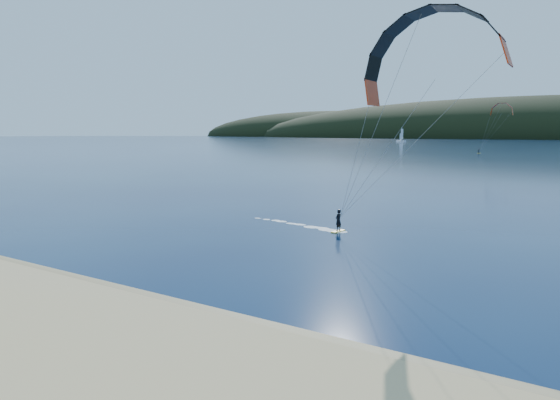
% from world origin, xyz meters
% --- Properties ---
extents(ground, '(1800.00, 1800.00, 0.00)m').
position_xyz_m(ground, '(0.00, 0.00, 0.00)').
color(ground, '#08163A').
rests_on(ground, ground).
extents(wet_sand, '(220.00, 2.50, 0.10)m').
position_xyz_m(wet_sand, '(0.00, 4.50, 0.05)').
color(wet_sand, '#917C54').
rests_on(wet_sand, ground).
extents(kitesurfer_near, '(24.76, 8.41, 16.04)m').
position_xyz_m(kitesurfer_near, '(9.06, 20.91, 11.72)').
color(kitesurfer_near, yellow).
rests_on(kitesurfer_near, ground).
extents(kitesurfer_far, '(12.81, 6.56, 17.50)m').
position_xyz_m(kitesurfer_far, '(-10.66, 192.43, 15.28)').
color(kitesurfer_far, yellow).
rests_on(kitesurfer_far, ground).
extents(sailboat, '(9.21, 6.32, 12.90)m').
position_xyz_m(sailboat, '(-117.83, 401.07, 0.95)').
color(sailboat, white).
rests_on(sailboat, ground).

